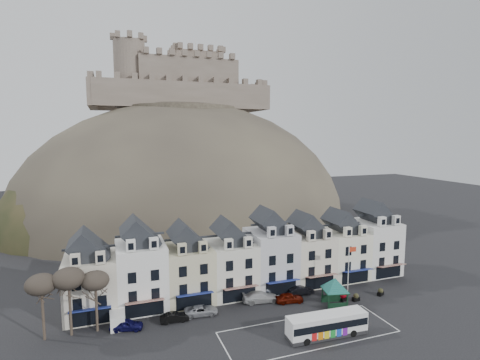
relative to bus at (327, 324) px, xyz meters
name	(u,v)px	position (x,y,z in m)	size (l,w,h in m)	color
ground	(299,340)	(-3.62, 0.37, -1.59)	(300.00, 300.00, 0.00)	black
coach_bay_markings	(308,332)	(-1.62, 1.62, -1.59)	(22.00, 7.50, 0.01)	silver
townhouse_terrace	(252,257)	(-3.47, 16.34, 3.71)	(54.40, 9.35, 11.80)	beige
castle_hill	(189,218)	(-2.37, 69.32, -1.48)	(100.00, 76.00, 68.00)	#37312A
castle	(180,82)	(-3.11, 76.30, 38.60)	(50.20, 22.20, 22.00)	#675A4E
tree_left_far	(41,285)	(-32.62, 10.87, 5.31)	(3.61, 3.61, 8.24)	#32271F
tree_left_mid	(68,279)	(-29.62, 10.87, 5.65)	(3.78, 3.78, 8.64)	#32271F
tree_left_near	(95,281)	(-26.62, 10.87, 4.96)	(3.43, 3.43, 7.84)	#32271F
bus	(327,324)	(0.00, 0.00, 0.00)	(10.30, 2.83, 2.88)	#262628
bus_shelter	(335,284)	(5.58, 6.66, 1.67)	(6.45, 6.45, 4.20)	black
red_buoy	(342,294)	(7.79, 7.94, -0.69)	(1.45, 1.45, 1.76)	black
flagpole	(349,269)	(8.85, 7.96, 3.15)	(1.20, 0.20, 8.31)	silver
white_van	(117,318)	(-24.23, 11.53, -0.66)	(1.82, 4.08, 1.85)	white
planter_west	(356,297)	(9.60, 7.05, -1.04)	(1.19, 0.80, 1.14)	black
planter_east	(381,292)	(14.38, 7.37, -1.05)	(1.25, 0.96, 1.12)	black
car_navy	(126,325)	(-23.13, 9.87, -0.89)	(1.65, 4.11, 1.40)	#0E0D41
car_black	(174,317)	(-17.04, 9.87, -0.97)	(1.32, 3.79, 1.25)	black
car_silver	(201,310)	(-13.22, 10.52, -0.95)	(2.14, 4.57, 1.29)	#9A9BA1
car_white	(260,297)	(-4.02, 11.52, -0.81)	(2.20, 5.42, 1.57)	#BDBDBD
car_maroon	(289,298)	(-0.07, 9.87, -0.88)	(1.68, 4.18, 1.43)	#500E04
car_charcoal	(301,290)	(2.98, 11.81, -0.94)	(1.38, 3.97, 1.31)	black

